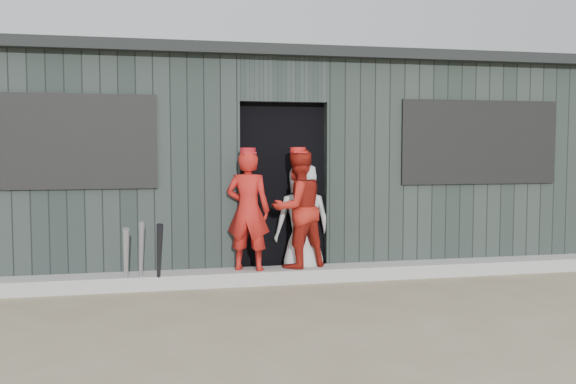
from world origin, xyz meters
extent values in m
plane|color=#766951|center=(0.00, 0.00, 0.00)|extent=(80.00, 80.00, 0.00)
cube|color=gray|center=(0.00, 1.82, 0.07)|extent=(8.00, 0.36, 0.15)
cone|color=#9B9AA2|center=(-1.73, 1.61, 0.35)|extent=(0.09, 0.29, 0.69)
cone|color=gray|center=(-1.58, 1.68, 0.37)|extent=(0.11, 0.21, 0.74)
cone|color=black|center=(-1.40, 1.58, 0.36)|extent=(0.10, 0.31, 0.73)
imported|color=#AA1A15|center=(-0.44, 1.81, 0.81)|extent=(0.56, 0.47, 1.31)
imported|color=maroon|center=(0.12, 1.86, 0.81)|extent=(0.77, 0.69, 1.32)
imported|color=#B6B6B6|center=(0.22, 2.02, 0.66)|extent=(0.66, 0.45, 1.31)
cube|color=black|center=(0.00, 3.50, 1.20)|extent=(7.60, 2.70, 2.20)
cube|color=#28302E|center=(-2.25, 2.10, 1.25)|extent=(3.50, 0.20, 2.50)
cube|color=#2A332F|center=(2.25, 2.10, 1.25)|extent=(3.50, 0.20, 2.50)
cube|color=#2A3230|center=(0.00, 2.10, 2.25)|extent=(1.00, 0.20, 0.50)
cube|color=#272F2D|center=(3.90, 3.50, 1.25)|extent=(0.20, 3.00, 2.50)
cube|color=#242B29|center=(0.00, 4.90, 1.25)|extent=(8.00, 0.20, 2.50)
cube|color=black|center=(0.00, 3.50, 2.56)|extent=(8.30, 3.30, 0.12)
cube|color=black|center=(-2.40, 1.98, 1.55)|extent=(2.00, 0.04, 1.00)
cube|color=black|center=(2.40, 1.98, 1.55)|extent=(2.00, 0.04, 1.00)
cube|color=black|center=(-0.30, 2.67, 1.35)|extent=(0.21, 0.21, 0.82)
cube|color=black|center=(-0.02, 2.68, 1.30)|extent=(0.21, 0.18, 0.75)
camera|label=1|loc=(-1.50, -5.06, 1.49)|focal=40.00mm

